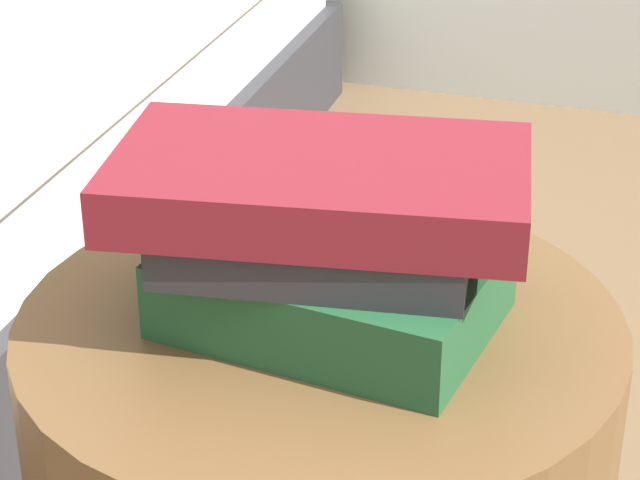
% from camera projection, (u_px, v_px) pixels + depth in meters
% --- Properties ---
extents(book_forest, '(0.25, 0.20, 0.06)m').
position_uv_depth(book_forest, '(334.00, 285.00, 0.93)').
color(book_forest, '#1E512D').
rests_on(book_forest, side_table).
extents(book_charcoal, '(0.24, 0.21, 0.03)m').
position_uv_depth(book_charcoal, '(319.00, 226.00, 0.91)').
color(book_charcoal, '#28282D').
rests_on(book_charcoal, book_forest).
extents(book_maroon, '(0.32, 0.22, 0.04)m').
position_uv_depth(book_maroon, '(319.00, 186.00, 0.88)').
color(book_maroon, maroon).
rests_on(book_maroon, book_charcoal).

